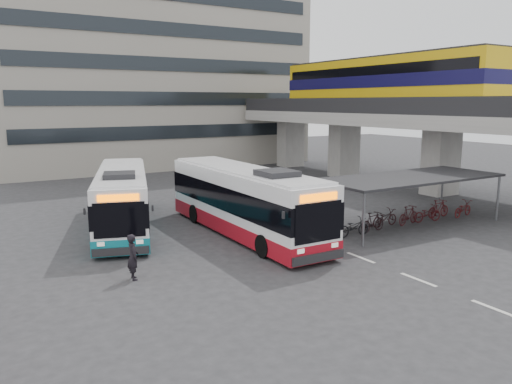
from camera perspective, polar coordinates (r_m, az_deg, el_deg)
ground at (r=19.51m, az=6.40°, el=-8.63°), size 120.00×120.00×0.00m
viaduct at (r=39.63m, az=14.86°, el=9.83°), size 8.00×32.00×9.68m
bike_shelter at (r=26.94m, az=17.08°, el=-0.76°), size 10.00×4.00×2.54m
office_block at (r=53.87m, az=-12.47°, el=16.63°), size 30.00×15.00×25.00m
road_markings at (r=19.09m, az=18.06°, el=-9.50°), size 0.15×7.60×0.01m
bus_main at (r=23.91m, az=-1.35°, el=-1.08°), size 2.65×11.68×3.44m
bus_teal at (r=25.92m, az=-15.02°, el=-0.79°), size 5.44×11.03×3.20m
pedestrian at (r=18.49m, az=-13.88°, el=-7.21°), size 0.46×0.65×1.68m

